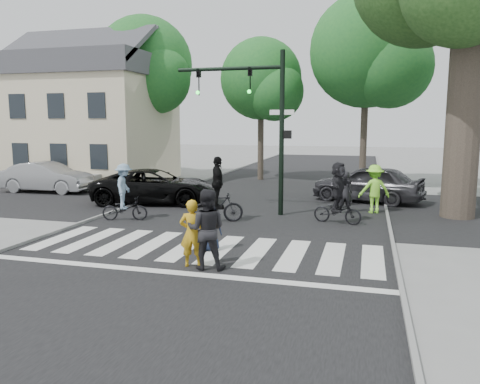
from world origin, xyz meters
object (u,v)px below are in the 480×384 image
object	(u,v)px
pedestrian_woman	(192,233)
car_silver	(47,177)
cyclist_left	(124,196)
cyclist_mid	(218,195)
cyclist_right	(338,196)
car_grey	(368,184)
car_suv	(155,186)
traffic_signal	(259,110)
pedestrian_child	(211,228)
pedestrian_adult	(206,229)

from	to	relation	value
pedestrian_woman	car_silver	size ratio (longest dim) A/B	0.36
cyclist_left	pedestrian_woman	bearing A→B (deg)	-46.16
cyclist_mid	cyclist_right	distance (m)	4.11
car_grey	pedestrian_woman	bearing A→B (deg)	-4.41
cyclist_right	car_suv	size ratio (longest dim) A/B	0.40
pedestrian_woman	car_grey	bearing A→B (deg)	-122.27
traffic_signal	cyclist_mid	xyz separation A→B (m)	(-1.03, -1.82, -2.96)
pedestrian_child	pedestrian_adult	size ratio (longest dim) A/B	0.66
cyclist_right	car_suv	xyz separation A→B (m)	(-7.81, 2.09, -0.21)
car_suv	traffic_signal	bearing A→B (deg)	-116.14
pedestrian_child	cyclist_right	size ratio (longest dim) A/B	0.59
pedestrian_adult	car_grey	world-z (taller)	pedestrian_adult
traffic_signal	cyclist_left	xyz separation A→B (m)	(-4.29, -2.41, -3.03)
traffic_signal	pedestrian_woman	xyz separation A→B (m)	(-0.03, -6.85, -3.08)
car_grey	car_suv	bearing A→B (deg)	-56.37
pedestrian_child	car_silver	size ratio (longest dim) A/B	0.28
cyclist_left	car_silver	size ratio (longest dim) A/B	0.44
cyclist_mid	car_grey	distance (m)	7.64
pedestrian_woman	cyclist_left	size ratio (longest dim) A/B	0.81
traffic_signal	pedestrian_child	world-z (taller)	traffic_signal
pedestrian_child	cyclist_mid	world-z (taller)	cyclist_mid
cyclist_left	car_suv	bearing A→B (deg)	98.56
pedestrian_adult	car_suv	bearing A→B (deg)	-66.31
car_grey	cyclist_left	bearing A→B (deg)	-36.44
cyclist_mid	car_grey	size ratio (longest dim) A/B	0.48
pedestrian_child	car_grey	distance (m)	10.17
pedestrian_adult	car_suv	distance (m)	9.57
cyclist_left	cyclist_right	xyz separation A→B (m)	(7.28, 1.47, 0.07)
pedestrian_woman	cyclist_left	bearing A→B (deg)	-58.24
pedestrian_child	cyclist_right	xyz separation A→B (m)	(3.07, 4.42, 0.32)
cyclist_mid	car_suv	world-z (taller)	cyclist_mid
cyclist_right	cyclist_left	bearing A→B (deg)	-168.61
car_suv	car_silver	size ratio (longest dim) A/B	1.16
pedestrian_adult	cyclist_left	distance (m)	6.45
traffic_signal	cyclist_right	xyz separation A→B (m)	(2.99, -0.95, -2.96)
pedestrian_woman	car_silver	bearing A→B (deg)	-52.08
cyclist_mid	pedestrian_adult	bearing A→B (deg)	-74.82
pedestrian_adult	cyclist_left	size ratio (longest dim) A/B	0.94
traffic_signal	cyclist_right	bearing A→B (deg)	-17.58
cyclist_left	car_silver	bearing A→B (deg)	144.31
car_silver	cyclist_right	bearing A→B (deg)	-106.52
pedestrian_child	car_suv	xyz separation A→B (m)	(-4.75, 6.51, 0.11)
cyclist_left	car_suv	distance (m)	3.60
cyclist_right	car_silver	xyz separation A→B (m)	(-14.42, 3.66, -0.19)
car_silver	car_grey	xyz separation A→B (m)	(15.38, 1.26, 0.05)
traffic_signal	cyclist_right	distance (m)	4.31
pedestrian_woman	car_suv	world-z (taller)	pedestrian_woman
traffic_signal	cyclist_left	bearing A→B (deg)	-150.66
pedestrian_woman	pedestrian_child	world-z (taller)	pedestrian_woman
pedestrian_child	cyclist_mid	xyz separation A→B (m)	(-0.95, 3.54, 0.31)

